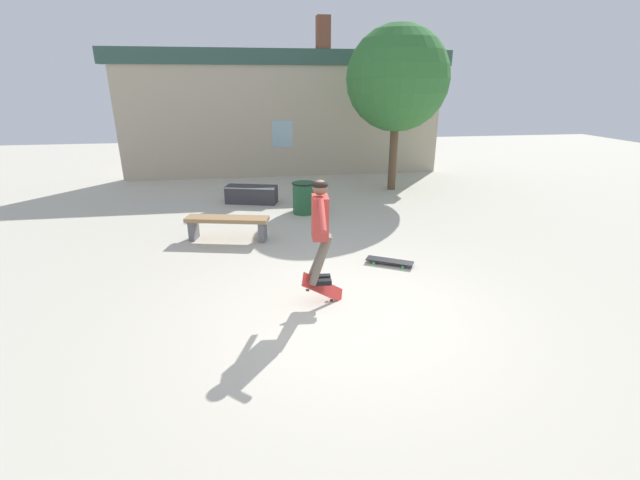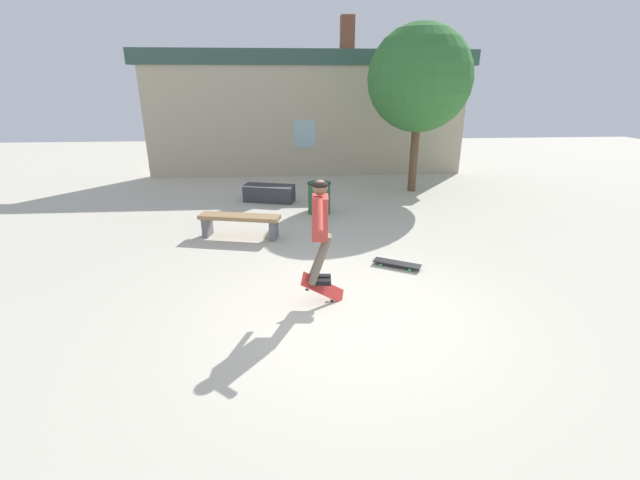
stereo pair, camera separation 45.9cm
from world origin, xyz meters
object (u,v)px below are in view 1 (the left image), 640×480
park_bench (227,223)px  trash_bin (304,197)px  skater (320,223)px  tree_right (398,79)px  skateboard_flipping (323,288)px  skate_ledge (252,194)px  skateboard_resting (390,261)px

park_bench → trash_bin: bearing=56.4°
skater → trash_bin: bearing=90.3°
tree_right → skateboard_flipping: tree_right is taller
trash_bin → skater: 4.81m
skate_ledge → trash_bin: 1.78m
tree_right → skateboard_flipping: 8.16m
trash_bin → skateboard_resting: (1.13, -3.49, -0.34)m
skateboard_flipping → tree_right: bearing=46.8°
park_bench → skate_ledge: park_bench is taller
trash_bin → skateboard_flipping: trash_bin is taller
skater → skate_ledge: bearing=103.5°
park_bench → tree_right: bearing=51.9°
skater → skateboard_resting: 2.26m
skater → skateboard_resting: skater is taller
tree_right → park_bench: bearing=-141.2°
tree_right → skateboard_resting: bearing=-108.2°
tree_right → skateboard_resting: size_ratio=5.57×
trash_bin → skateboard_flipping: bearing=-93.7°
skater → skateboard_flipping: (0.04, 0.02, -1.02)m
skate_ledge → skateboard_resting: (2.42, -4.70, -0.16)m
tree_right → skate_ledge: (-4.28, -0.94, -2.97)m
park_bench → skateboard_flipping: 3.37m
skateboard_flipping → skateboard_resting: bearing=22.8°
tree_right → trash_bin: size_ratio=5.94×
tree_right → skater: bearing=-115.8°
skateboard_resting → skateboard_flipping: bearing=-109.5°
park_bench → skate_ledge: bearing=93.2°
park_bench → skateboard_resting: 3.45m
skater → skateboard_flipping: bearing=31.8°
skater → skateboard_flipping: 1.02m
skate_ledge → skater: (0.95, -5.94, 1.03)m
park_bench → skateboard_resting: park_bench is taller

